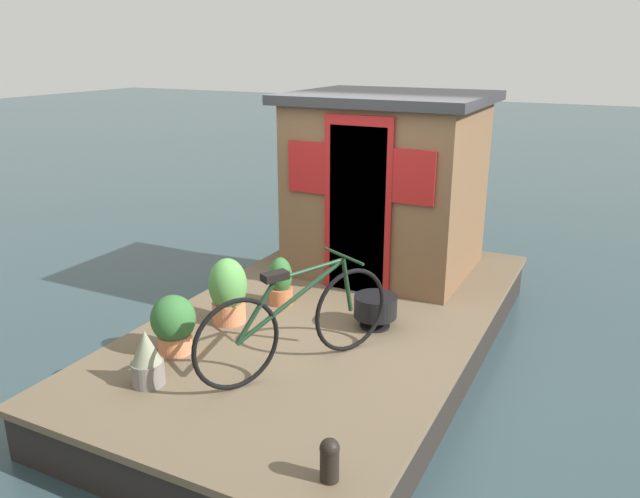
% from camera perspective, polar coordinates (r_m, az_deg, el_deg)
% --- Properties ---
extents(ground_plane, '(60.00, 60.00, 0.00)m').
position_cam_1_polar(ground_plane, '(6.23, 0.84, -9.66)').
color(ground_plane, '#2D4247').
extents(houseboat_deck, '(5.12, 2.81, 0.46)m').
position_cam_1_polar(houseboat_deck, '(6.12, 0.85, -7.76)').
color(houseboat_deck, brown).
rests_on(houseboat_deck, ground_plane).
extents(houseboat_cabin, '(1.81, 2.06, 1.96)m').
position_cam_1_polar(houseboat_cabin, '(6.99, 6.10, 6.00)').
color(houseboat_cabin, brown).
rests_on(houseboat_cabin, houseboat_deck).
extents(bicycle, '(1.59, 0.86, 0.86)m').
position_cam_1_polar(bicycle, '(4.90, -2.10, -6.62)').
color(bicycle, black).
rests_on(bicycle, houseboat_deck).
extents(potted_plant_lavender, '(0.35, 0.35, 0.61)m').
position_cam_1_polar(potted_plant_lavender, '(5.79, -8.35, -3.78)').
color(potted_plant_lavender, '#C6754C').
rests_on(potted_plant_lavender, houseboat_deck).
extents(potted_plant_fern, '(0.25, 0.25, 0.44)m').
position_cam_1_polar(potted_plant_fern, '(4.92, -15.45, -9.59)').
color(potted_plant_fern, slate).
rests_on(potted_plant_fern, houseboat_deck).
extents(potted_plant_geranium, '(0.24, 0.24, 0.47)m').
position_cam_1_polar(potted_plant_geranium, '(6.18, -3.58, -3.01)').
color(potted_plant_geranium, '#B2603D').
rests_on(potted_plant_geranium, houseboat_deck).
extents(potted_plant_thyme, '(0.37, 0.37, 0.50)m').
position_cam_1_polar(potted_plant_thyme, '(5.33, -13.16, -6.60)').
color(potted_plant_thyme, '#C6754C').
rests_on(potted_plant_thyme, houseboat_deck).
extents(charcoal_grill, '(0.39, 0.39, 0.30)m').
position_cam_1_polar(charcoal_grill, '(5.69, 5.05, -5.29)').
color(charcoal_grill, black).
rests_on(charcoal_grill, houseboat_deck).
extents(mooring_bollard, '(0.12, 0.12, 0.28)m').
position_cam_1_polar(mooring_bollard, '(3.85, 0.88, -18.45)').
color(mooring_bollard, black).
rests_on(mooring_bollard, houseboat_deck).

